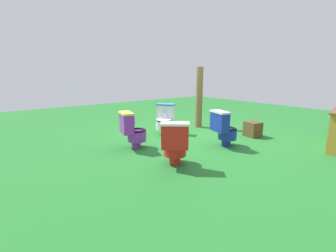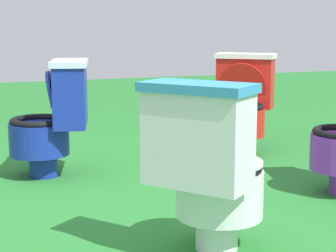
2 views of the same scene
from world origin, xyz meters
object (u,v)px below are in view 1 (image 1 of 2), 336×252
(toilet_purple, at_px, (132,130))
(small_crate, at_px, (253,129))
(wooden_post, at_px, (199,98))
(toilet_blue, at_px, (224,128))
(toilet_red, at_px, (175,143))
(lemon_bucket, at_px, (170,121))
(toilet_white, at_px, (165,119))

(toilet_purple, height_order, small_crate, toilet_purple)
(wooden_post, distance_m, small_crate, 1.63)
(wooden_post, relative_size, small_crate, 4.68)
(toilet_purple, bearing_deg, toilet_blue, 70.73)
(toilet_red, xyz_separation_m, lemon_bucket, (-1.76, -2.39, -0.26))
(toilet_red, xyz_separation_m, wooden_post, (-2.26, -1.75, 0.43))
(toilet_purple, relative_size, lemon_bucket, 2.63)
(toilet_purple, xyz_separation_m, small_crate, (-2.66, 0.92, -0.20))
(toilet_red, bearing_deg, toilet_purple, 134.69)
(lemon_bucket, bearing_deg, toilet_white, 45.03)
(toilet_red, height_order, small_crate, toilet_red)
(toilet_purple, relative_size, wooden_post, 0.45)
(wooden_post, bearing_deg, toilet_blue, 61.77)
(toilet_purple, xyz_separation_m, toilet_blue, (-1.52, 1.00, 0.00))
(toilet_red, relative_size, small_crate, 2.11)
(toilet_blue, xyz_separation_m, wooden_post, (-0.83, -1.55, 0.43))
(toilet_purple, distance_m, toilet_red, 1.20)
(toilet_white, height_order, lemon_bucket, toilet_white)
(toilet_red, bearing_deg, lemon_bucket, 93.64)
(toilet_white, height_order, toilet_red, same)
(toilet_white, relative_size, toilet_red, 1.00)
(small_crate, bearing_deg, toilet_red, 6.07)
(toilet_blue, bearing_deg, lemon_bucket, -173.13)
(toilet_purple, distance_m, wooden_post, 2.46)
(toilet_purple, distance_m, lemon_bucket, 2.22)
(wooden_post, height_order, lemon_bucket, wooden_post)
(toilet_red, bearing_deg, wooden_post, 77.74)
(toilet_red, bearing_deg, toilet_white, 97.86)
(small_crate, relative_size, lemon_bucket, 1.25)
(toilet_white, bearing_deg, toilet_blue, 156.38)
(toilet_white, bearing_deg, toilet_red, 110.66)
(toilet_purple, bearing_deg, lemon_bucket, 136.66)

